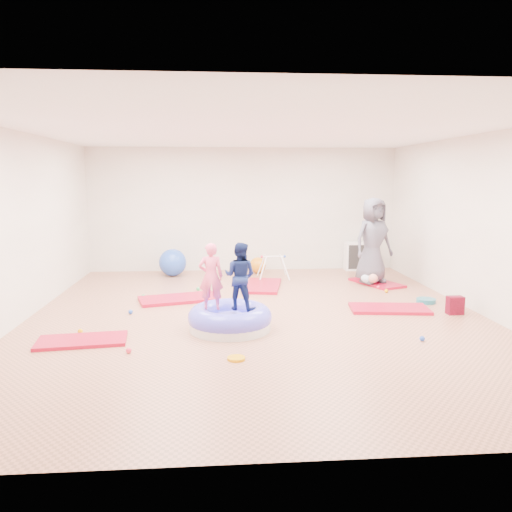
{
  "coord_description": "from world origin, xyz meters",
  "views": [
    {
      "loc": [
        -0.6,
        -7.43,
        2.11
      ],
      "look_at": [
        0.0,
        0.3,
        0.9
      ],
      "focal_mm": 35.0,
      "sensor_mm": 36.0,
      "label": 1
    }
  ],
  "objects": [
    {
      "name": "backpack",
      "position": [
        3.1,
        -0.1,
        0.14
      ],
      "size": [
        0.25,
        0.16,
        0.28
      ],
      "primitive_type": "cube",
      "rotation": [
        0.0,
        0.0,
        0.03
      ],
      "color": "#A0062B",
      "rests_on": "ground"
    },
    {
      "name": "gym_mat_rear_right",
      "position": [
        2.59,
        2.21,
        0.02
      ],
      "size": [
        0.95,
        1.26,
        0.05
      ],
      "primitive_type": "cube",
      "rotation": [
        0.0,
        0.0,
        1.96
      ],
      "color": "#990023",
      "rests_on": "ground"
    },
    {
      "name": "cube_shelf",
      "position": [
        2.67,
        3.79,
        0.32
      ],
      "size": [
        0.65,
        0.32,
        0.65
      ],
      "color": "white",
      "rests_on": "ground"
    },
    {
      "name": "gym_mat_right",
      "position": [
        2.16,
        0.21,
        0.03
      ],
      "size": [
        1.3,
        0.76,
        0.05
      ],
      "primitive_type": "cube",
      "rotation": [
        0.0,
        0.0,
        -0.12
      ],
      "color": "#990023",
      "rests_on": "ground"
    },
    {
      "name": "gym_mat_mid_left",
      "position": [
        -1.29,
        1.14,
        0.03
      ],
      "size": [
        1.47,
        1.0,
        0.06
      ],
      "primitive_type": "cube",
      "rotation": [
        0.0,
        0.0,
        0.27
      ],
      "color": "#990023",
      "rests_on": "ground"
    },
    {
      "name": "yellow_toy",
      "position": [
        -0.4,
        -1.83,
        0.02
      ],
      "size": [
        0.21,
        0.21,
        0.03
      ],
      "primitive_type": "cylinder",
      "color": "#E19E00",
      "rests_on": "ground"
    },
    {
      "name": "exercise_ball_blue",
      "position": [
        -1.58,
        3.38,
        0.3
      ],
      "size": [
        0.59,
        0.59,
        0.59
      ],
      "primitive_type": "sphere",
      "color": "blue",
      "rests_on": "ground"
    },
    {
      "name": "infant_play_gym",
      "position": [
        0.56,
        2.87,
        0.33
      ],
      "size": [
        0.65,
        0.62,
        0.5
      ],
      "rotation": [
        0.0,
        0.0,
        0.29
      ],
      "color": "white",
      "rests_on": "ground"
    },
    {
      "name": "inflatable_cushion",
      "position": [
        -0.44,
        -0.63,
        0.15
      ],
      "size": [
        1.18,
        1.18,
        0.37
      ],
      "rotation": [
        0.0,
        0.0,
        0.05
      ],
      "color": "silver",
      "rests_on": "ground"
    },
    {
      "name": "balance_disc",
      "position": [
        2.95,
        0.64,
        0.04
      ],
      "size": [
        0.32,
        0.32,
        0.07
      ],
      "primitive_type": "cylinder",
      "color": "#216B7C",
      "rests_on": "ground"
    },
    {
      "name": "child_pink",
      "position": [
        -0.7,
        -0.61,
        0.81
      ],
      "size": [
        0.35,
        0.24,
        0.94
      ],
      "primitive_type": "imported",
      "rotation": [
        0.0,
        0.0,
        3.17
      ],
      "color": "#FE5681",
      "rests_on": "inflatable_cushion"
    },
    {
      "name": "room",
      "position": [
        0.0,
        0.0,
        1.4
      ],
      "size": [
        7.01,
        8.01,
        2.81
      ],
      "color": "#B8775C",
      "rests_on": "ground"
    },
    {
      "name": "infant",
      "position": [
        2.41,
        2.02,
        0.16
      ],
      "size": [
        0.38,
        0.39,
        0.22
      ],
      "color": "silver",
      "rests_on": "gym_mat_rear_right"
    },
    {
      "name": "adult_caregiver",
      "position": [
        2.48,
        2.19,
        0.89
      ],
      "size": [
        0.96,
        0.79,
        1.69
      ],
      "primitive_type": "imported",
      "rotation": [
        0.0,
        0.0,
        0.35
      ],
      "color": "#4B4957",
      "rests_on": "gym_mat_rear_right"
    },
    {
      "name": "ball_pit_balls",
      "position": [
        -0.3,
        0.25,
        0.04
      ],
      "size": [
        5.09,
        3.45,
        0.07
      ],
      "color": "#E19E00",
      "rests_on": "ground"
    },
    {
      "name": "child_navy",
      "position": [
        -0.3,
        -0.64,
        0.82
      ],
      "size": [
        0.56,
        0.51,
        0.95
      ],
      "primitive_type": "imported",
      "rotation": [
        0.0,
        0.0,
        2.74
      ],
      "color": "#0F1A4C",
      "rests_on": "inflatable_cushion"
    },
    {
      "name": "gym_mat_center_back",
      "position": [
        0.27,
        2.09,
        0.03
      ],
      "size": [
        0.88,
        1.4,
        0.05
      ],
      "primitive_type": "cube",
      "rotation": [
        0.0,
        0.0,
        1.38
      ],
      "color": "#990023",
      "rests_on": "ground"
    },
    {
      "name": "exercise_ball_orange",
      "position": [
        0.29,
        3.56,
        0.18
      ],
      "size": [
        0.36,
        0.36,
        0.36
      ],
      "primitive_type": "sphere",
      "color": "orange",
      "rests_on": "ground"
    },
    {
      "name": "gym_mat_front_left",
      "position": [
        -2.38,
        -1.05,
        0.02
      ],
      "size": [
        1.18,
        0.69,
        0.05
      ],
      "primitive_type": "cube",
      "rotation": [
        0.0,
        0.0,
        0.12
      ],
      "color": "#990023",
      "rests_on": "ground"
    }
  ]
}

